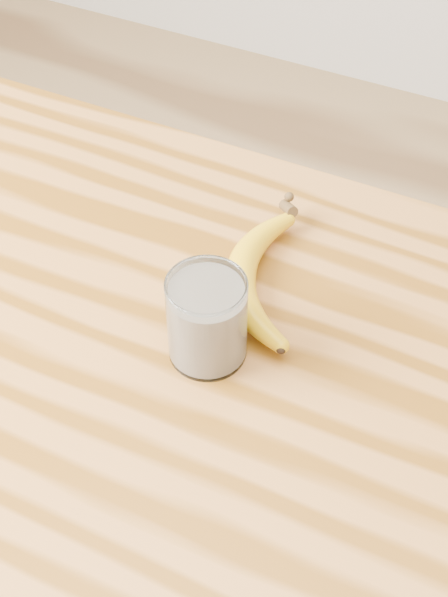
% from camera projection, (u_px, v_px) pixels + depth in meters
% --- Properties ---
extents(table, '(1.20, 0.80, 0.90)m').
position_uv_depth(table, '(202.00, 487.00, 0.89)').
color(table, '#A96C2F').
rests_on(table, ground).
extents(smoothie_glass, '(0.08, 0.08, 0.10)m').
position_uv_depth(smoothie_glass, '(207.00, 320.00, 0.82)').
color(smoothie_glass, white).
rests_on(smoothie_glass, table).
extents(banana, '(0.20, 0.30, 0.03)m').
position_uv_depth(banana, '(239.00, 275.00, 0.90)').
color(banana, gold).
rests_on(banana, table).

